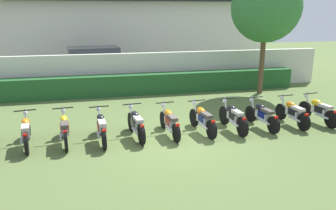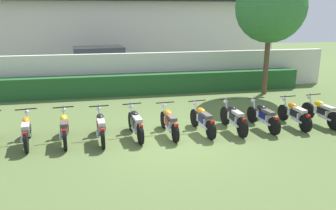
{
  "view_description": "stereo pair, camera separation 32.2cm",
  "coord_description": "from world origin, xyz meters",
  "px_view_note": "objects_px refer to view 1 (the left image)",
  "views": [
    {
      "loc": [
        -2.34,
        -9.06,
        3.7
      ],
      "look_at": [
        0.0,
        0.82,
        0.88
      ],
      "focal_mm": 35.6,
      "sensor_mm": 36.0,
      "label": 1
    },
    {
      "loc": [
        -2.02,
        -9.13,
        3.7
      ],
      "look_at": [
        0.0,
        0.82,
        0.88
      ],
      "focal_mm": 35.6,
      "sensor_mm": 36.0,
      "label": 2
    }
  ],
  "objects_px": {
    "motorcycle_in_row_9": "(292,112)",
    "motorcycle_in_row_10": "(318,110)",
    "parked_car": "(97,64)",
    "motorcycle_in_row_7": "(233,117)",
    "motorcycle_in_row_4": "(136,123)",
    "motorcycle_in_row_6": "(202,119)",
    "motorcycle_in_row_3": "(101,127)",
    "motorcycle_in_row_8": "(262,115)",
    "motorcycle_in_row_2": "(65,129)",
    "motorcycle_in_row_1": "(26,131)",
    "motorcycle_in_row_5": "(170,121)",
    "tree_near_inspector": "(266,7)"
  },
  "relations": [
    {
      "from": "motorcycle_in_row_10",
      "to": "motorcycle_in_row_4",
      "type": "bearing_deg",
      "value": 82.93
    },
    {
      "from": "motorcycle_in_row_1",
      "to": "motorcycle_in_row_6",
      "type": "distance_m",
      "value": 5.26
    },
    {
      "from": "motorcycle_in_row_5",
      "to": "motorcycle_in_row_8",
      "type": "xyz_separation_m",
      "value": [
        3.14,
        -0.04,
        0.0
      ]
    },
    {
      "from": "motorcycle_in_row_1",
      "to": "motorcycle_in_row_8",
      "type": "xyz_separation_m",
      "value": [
        7.33,
        -0.07,
        -0.01
      ]
    },
    {
      "from": "motorcycle_in_row_2",
      "to": "motorcycle_in_row_4",
      "type": "distance_m",
      "value": 2.09
    },
    {
      "from": "motorcycle_in_row_2",
      "to": "motorcycle_in_row_5",
      "type": "xyz_separation_m",
      "value": [
        3.14,
        -0.0,
        -0.02
      ]
    },
    {
      "from": "motorcycle_in_row_4",
      "to": "motorcycle_in_row_8",
      "type": "height_order",
      "value": "motorcycle_in_row_4"
    },
    {
      "from": "motorcycle_in_row_1",
      "to": "motorcycle_in_row_7",
      "type": "relative_size",
      "value": 0.97
    },
    {
      "from": "motorcycle_in_row_10",
      "to": "motorcycle_in_row_6",
      "type": "bearing_deg",
      "value": 83.26
    },
    {
      "from": "tree_near_inspector",
      "to": "motorcycle_in_row_10",
      "type": "height_order",
      "value": "tree_near_inspector"
    },
    {
      "from": "motorcycle_in_row_5",
      "to": "motorcycle_in_row_8",
      "type": "height_order",
      "value": "motorcycle_in_row_8"
    },
    {
      "from": "parked_car",
      "to": "motorcycle_in_row_2",
      "type": "distance_m",
      "value": 9.42
    },
    {
      "from": "motorcycle_in_row_1",
      "to": "motorcycle_in_row_5",
      "type": "distance_m",
      "value": 4.19
    },
    {
      "from": "motorcycle_in_row_1",
      "to": "motorcycle_in_row_3",
      "type": "distance_m",
      "value": 2.1
    },
    {
      "from": "motorcycle_in_row_2",
      "to": "motorcycle_in_row_7",
      "type": "xyz_separation_m",
      "value": [
        5.23,
        -0.07,
        0.0
      ]
    },
    {
      "from": "motorcycle_in_row_6",
      "to": "motorcycle_in_row_8",
      "type": "relative_size",
      "value": 1.0
    },
    {
      "from": "motorcycle_in_row_4",
      "to": "motorcycle_in_row_9",
      "type": "xyz_separation_m",
      "value": [
        5.33,
        -0.04,
        -0.01
      ]
    },
    {
      "from": "parked_car",
      "to": "motorcycle_in_row_2",
      "type": "relative_size",
      "value": 2.51
    },
    {
      "from": "parked_car",
      "to": "motorcycle_in_row_7",
      "type": "height_order",
      "value": "parked_car"
    },
    {
      "from": "motorcycle_in_row_3",
      "to": "motorcycle_in_row_5",
      "type": "relative_size",
      "value": 1.01
    },
    {
      "from": "motorcycle_in_row_9",
      "to": "motorcycle_in_row_10",
      "type": "relative_size",
      "value": 0.98
    },
    {
      "from": "motorcycle_in_row_2",
      "to": "motorcycle_in_row_9",
      "type": "bearing_deg",
      "value": -95.3
    },
    {
      "from": "motorcycle_in_row_5",
      "to": "tree_near_inspector",
      "type": "bearing_deg",
      "value": -55.07
    },
    {
      "from": "motorcycle_in_row_8",
      "to": "motorcycle_in_row_10",
      "type": "distance_m",
      "value": 2.15
    },
    {
      "from": "motorcycle_in_row_1",
      "to": "motorcycle_in_row_10",
      "type": "xyz_separation_m",
      "value": [
        9.48,
        -0.06,
        0.0
      ]
    },
    {
      "from": "motorcycle_in_row_6",
      "to": "motorcycle_in_row_8",
      "type": "distance_m",
      "value": 2.07
    },
    {
      "from": "motorcycle_in_row_4",
      "to": "motorcycle_in_row_6",
      "type": "distance_m",
      "value": 2.12
    },
    {
      "from": "tree_near_inspector",
      "to": "motorcycle_in_row_7",
      "type": "xyz_separation_m",
      "value": [
        -3.43,
        -4.59,
        -3.47
      ]
    },
    {
      "from": "motorcycle_in_row_7",
      "to": "motorcycle_in_row_9",
      "type": "height_order",
      "value": "motorcycle_in_row_7"
    },
    {
      "from": "motorcycle_in_row_9",
      "to": "motorcycle_in_row_4",
      "type": "bearing_deg",
      "value": 86.69
    },
    {
      "from": "motorcycle_in_row_3",
      "to": "motorcycle_in_row_7",
      "type": "distance_m",
      "value": 4.19
    },
    {
      "from": "motorcycle_in_row_7",
      "to": "motorcycle_in_row_8",
      "type": "height_order",
      "value": "motorcycle_in_row_7"
    },
    {
      "from": "motorcycle_in_row_5",
      "to": "motorcycle_in_row_4",
      "type": "bearing_deg",
      "value": 84.75
    },
    {
      "from": "parked_car",
      "to": "motorcycle_in_row_9",
      "type": "height_order",
      "value": "parked_car"
    },
    {
      "from": "motorcycle_in_row_2",
      "to": "motorcycle_in_row_4",
      "type": "xyz_separation_m",
      "value": [
        2.09,
        0.02,
        -0.01
      ]
    },
    {
      "from": "motorcycle_in_row_9",
      "to": "motorcycle_in_row_10",
      "type": "xyz_separation_m",
      "value": [
        1.01,
        -0.0,
        0.01
      ]
    },
    {
      "from": "motorcycle_in_row_5",
      "to": "motorcycle_in_row_1",
      "type": "bearing_deg",
      "value": 85.16
    },
    {
      "from": "motorcycle_in_row_3",
      "to": "motorcycle_in_row_9",
      "type": "xyz_separation_m",
      "value": [
        6.37,
        0.05,
        -0.01
      ]
    },
    {
      "from": "motorcycle_in_row_4",
      "to": "motorcycle_in_row_6",
      "type": "relative_size",
      "value": 0.99
    },
    {
      "from": "tree_near_inspector",
      "to": "motorcycle_in_row_9",
      "type": "bearing_deg",
      "value": -105.36
    },
    {
      "from": "motorcycle_in_row_6",
      "to": "tree_near_inspector",
      "type": "bearing_deg",
      "value": -51.15
    },
    {
      "from": "parked_car",
      "to": "motorcycle_in_row_6",
      "type": "bearing_deg",
      "value": -78.2
    },
    {
      "from": "motorcycle_in_row_5",
      "to": "motorcycle_in_row_9",
      "type": "relative_size",
      "value": 1.03
    },
    {
      "from": "motorcycle_in_row_1",
      "to": "motorcycle_in_row_10",
      "type": "height_order",
      "value": "motorcycle_in_row_10"
    },
    {
      "from": "motorcycle_in_row_9",
      "to": "motorcycle_in_row_1",
      "type": "bearing_deg",
      "value": 86.73
    },
    {
      "from": "tree_near_inspector",
      "to": "motorcycle_in_row_10",
      "type": "bearing_deg",
      "value": -92.95
    },
    {
      "from": "motorcycle_in_row_4",
      "to": "parked_car",
      "type": "bearing_deg",
      "value": -1.37
    },
    {
      "from": "motorcycle_in_row_8",
      "to": "motorcycle_in_row_10",
      "type": "xyz_separation_m",
      "value": [
        2.15,
        0.01,
        0.01
      ]
    },
    {
      "from": "motorcycle_in_row_10",
      "to": "motorcycle_in_row_3",
      "type": "bearing_deg",
      "value": 83.68
    },
    {
      "from": "motorcycle_in_row_7",
      "to": "motorcycle_in_row_5",
      "type": "bearing_deg",
      "value": 84.9
    }
  ]
}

